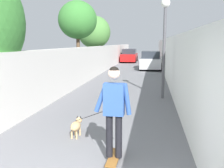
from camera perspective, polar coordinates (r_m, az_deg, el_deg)
ground_plane at (r=17.63m, az=4.39°, el=1.96°), size 80.00×80.00×0.00m
wall_left at (r=15.95m, az=-4.90°, el=4.79°), size 48.00×0.30×2.00m
fence_right at (r=15.49m, az=12.82°, el=5.45°), size 48.00×0.30×2.54m
tree_left_near at (r=23.04m, az=-4.04°, el=11.57°), size 2.91×2.91×4.61m
tree_left_far at (r=17.21m, az=-7.77°, el=14.07°), size 2.53×2.53×4.96m
lamp_post at (r=10.35m, az=11.81°, el=11.78°), size 0.36×0.36×3.94m
skateboard at (r=5.05m, az=0.44°, el=-16.24°), size 0.80×0.22×0.08m
person_skateboarder at (r=4.70m, az=0.46°, el=-4.77°), size 0.23×0.71×1.74m
dog at (r=6.22m, az=-8.05°, el=-9.26°), size 1.44×1.22×1.06m
car_near at (r=22.03m, az=8.70°, el=5.21°), size 4.16×1.80×1.54m
car_far at (r=30.00m, az=3.95°, el=6.36°), size 4.38×1.80×1.54m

